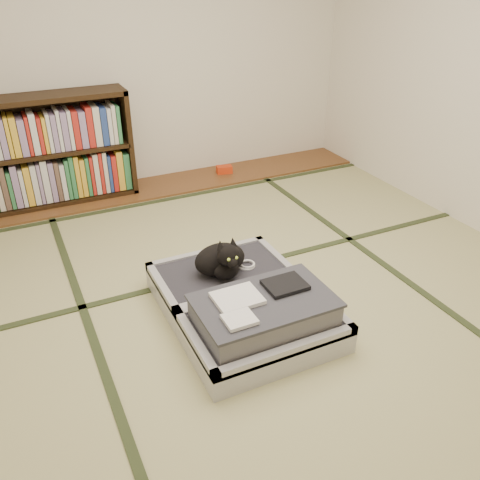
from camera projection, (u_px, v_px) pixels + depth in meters
name	position (u px, v px, depth m)	size (l,w,h in m)	color
floor	(257.00, 301.00, 3.18)	(4.50, 4.50, 0.00)	tan
wood_strip	(159.00, 186.00, 4.75)	(4.00, 0.50, 0.02)	brown
red_item	(224.00, 169.00, 5.01)	(0.15, 0.09, 0.07)	red
room_shell	(262.00, 56.00, 2.47)	(4.50, 4.50, 4.50)	white
tatami_borders	(225.00, 263.00, 3.56)	(4.00, 4.50, 0.01)	#2D381E
bookcase	(45.00, 154.00, 4.24)	(1.44, 0.33, 0.92)	black
suitcase	(246.00, 305.00, 2.94)	(0.83, 1.11, 0.33)	#B2B2B7
cat	(222.00, 260.00, 3.09)	(0.37, 0.37, 0.30)	black
cable_coil	(247.00, 265.00, 3.23)	(0.12, 0.12, 0.03)	white
hanger	(233.00, 296.00, 3.21)	(0.40, 0.21, 0.01)	black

